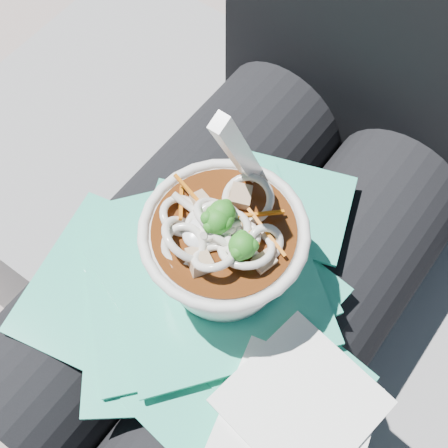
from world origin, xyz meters
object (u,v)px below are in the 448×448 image
Objects in this scene: stone_ledge at (281,297)px; udon_bowl at (224,245)px; person_body at (275,220)px; plastic_bag at (205,285)px; lap at (224,292)px.

stone_ledge is 0.49m from udon_bowl.
person_body is 3.05× the size of plastic_bag.
udon_bowl reaches higher than stone_ledge.
stone_ledge is at bearing 91.60° from plastic_bag.
plastic_bag is at bearing -110.47° from udon_bowl.
person_body reaches higher than lap.
stone_ledge is at bearing 94.13° from udon_bowl.
plastic_bag is 1.71× the size of udon_bowl.
person_body reaches higher than stone_ledge.
person_body is (0.00, -0.06, 0.33)m from stone_ledge.
person_body is 5.22× the size of udon_bowl.
plastic_bag is (0.01, -0.18, 0.40)m from stone_ledge.
plastic_bag is 0.06m from udon_bowl.
person_body reaches higher than udon_bowl.
lap is 0.10m from plastic_bag.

